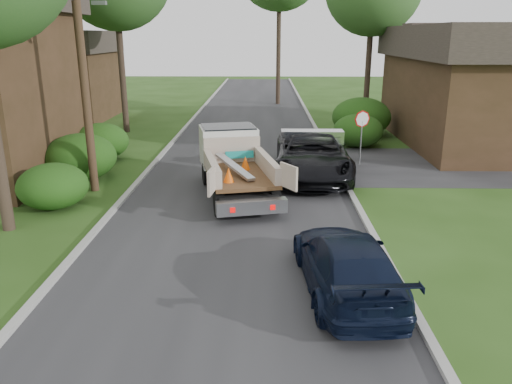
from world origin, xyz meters
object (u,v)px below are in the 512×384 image
object	(u,v)px
utility_pole	(81,48)
house_left_far	(56,74)
stop_sign	(362,126)
black_pickup	(312,155)
navy_suv	(347,263)
flatbed_truck	(233,158)
house_right	(495,84)

from	to	relation	value
utility_pole	house_left_far	size ratio (longest dim) A/B	1.32
stop_sign	black_pickup	distance (m)	3.10
house_left_far	navy_suv	bearing A→B (deg)	-56.52
stop_sign	navy_suv	xyz separation A→B (m)	(-2.41, -11.64, -1.08)
stop_sign	navy_suv	bearing A→B (deg)	-101.69
house_left_far	flatbed_truck	bearing A→B (deg)	-51.70
utility_pole	flatbed_truck	distance (m)	6.54
flatbed_truck	navy_suv	world-z (taller)	flatbed_truck
house_right	flatbed_truck	bearing A→B (deg)	-146.62
stop_sign	navy_suv	size ratio (longest dim) A/B	0.52
flatbed_truck	black_pickup	world-z (taller)	flatbed_truck
house_right	flatbed_truck	size ratio (longest dim) A/B	2.06
utility_pole	house_left_far	xyz separation A→B (m)	(-8.02, 17.02, -2.12)
black_pickup	house_right	bearing A→B (deg)	36.96
house_right	navy_suv	bearing A→B (deg)	-121.53
house_right	navy_suv	world-z (taller)	house_right
house_left_far	flatbed_truck	xyz separation A→B (m)	(13.22, -16.75, -1.83)
house_right	black_pickup	size ratio (longest dim) A/B	1.99
stop_sign	flatbed_truck	distance (m)	6.66
flatbed_truck	navy_suv	xyz separation A→B (m)	(3.07, -7.89, -0.52)
flatbed_truck	stop_sign	bearing A→B (deg)	21.74
navy_suv	black_pickup	bearing A→B (deg)	-95.05
utility_pole	black_pickup	bearing A→B (deg)	14.39
stop_sign	house_left_far	world-z (taller)	house_left_far
utility_pole	house_left_far	distance (m)	18.93
navy_suv	flatbed_truck	bearing A→B (deg)	-73.25
flatbed_truck	black_pickup	size ratio (longest dim) A/B	0.97
utility_pole	flatbed_truck	xyz separation A→B (m)	(5.20, 0.27, -3.95)
house_left_far	navy_suv	size ratio (longest dim) A/B	1.58
house_right	flatbed_truck	xyz separation A→B (m)	(-13.28, -8.75, -1.94)
house_left_far	house_right	distance (m)	27.68
utility_pole	black_pickup	size ratio (longest dim) A/B	1.53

